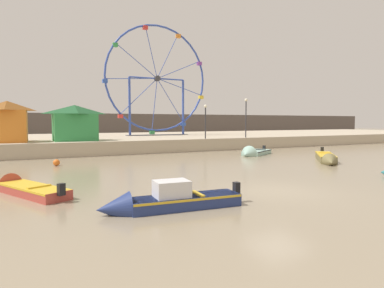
# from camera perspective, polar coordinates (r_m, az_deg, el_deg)

# --- Properties ---
(ground_plane) EXTENTS (240.00, 240.00, 0.00)m
(ground_plane) POSITION_cam_1_polar(r_m,az_deg,el_deg) (14.73, 14.37, -7.83)
(ground_plane) COLOR gray
(quay_promenade) EXTENTS (110.00, 22.13, 1.23)m
(quay_promenade) POSITION_cam_1_polar(r_m,az_deg,el_deg) (40.80, -13.25, 0.50)
(quay_promenade) COLOR #B7A88E
(quay_promenade) RESTS_ON ground_plane
(distant_town_skyline) EXTENTS (140.00, 3.00, 4.40)m
(distant_town_skyline) POSITION_cam_1_polar(r_m,az_deg,el_deg) (62.12, -18.00, 3.01)
(distant_town_skyline) COLOR #564C47
(distant_town_skyline) RESTS_ON ground_plane
(motorboat_seafoam) EXTENTS (4.51, 3.46, 1.42)m
(motorboat_seafoam) POSITION_cam_1_polar(r_m,az_deg,el_deg) (29.42, 10.42, -1.55)
(motorboat_seafoam) COLOR #93BCAD
(motorboat_seafoam) RESTS_ON ground_plane
(motorboat_olive_wood) EXTENTS (4.83, 5.11, 1.10)m
(motorboat_olive_wood) POSITION_cam_1_polar(r_m,az_deg,el_deg) (26.16, 22.23, -2.28)
(motorboat_olive_wood) COLOR olive
(motorboat_olive_wood) RESTS_ON ground_plane
(motorboat_navy_blue) EXTENTS (5.12, 1.44, 1.28)m
(motorboat_navy_blue) POSITION_cam_1_polar(r_m,az_deg,el_deg) (11.28, -4.97, -9.79)
(motorboat_navy_blue) COLOR navy
(motorboat_navy_blue) RESTS_ON ground_plane
(motorboat_faded_red) EXTENTS (3.13, 4.88, 1.04)m
(motorboat_faded_red) POSITION_cam_1_polar(r_m,az_deg,el_deg) (15.61, -27.21, -6.69)
(motorboat_faded_red) COLOR #B24238
(motorboat_faded_red) RESTS_ON ground_plane
(ferris_wheel_blue_frame) EXTENTS (13.40, 1.20, 13.74)m
(ferris_wheel_blue_frame) POSITION_cam_1_polar(r_m,az_deg,el_deg) (42.38, -6.02, 10.88)
(ferris_wheel_blue_frame) COLOR #334CA8
(ferris_wheel_blue_frame) RESTS_ON quay_promenade
(carnival_booth_green_kiosk) EXTENTS (4.07, 2.92, 3.21)m
(carnival_booth_green_kiosk) POSITION_cam_1_polar(r_m,az_deg,el_deg) (31.59, -19.54, 3.56)
(carnival_booth_green_kiosk) COLOR #33934C
(carnival_booth_green_kiosk) RESTS_ON quay_promenade
(carnival_booth_orange_canopy) EXTENTS (3.33, 3.73, 3.45)m
(carnival_booth_orange_canopy) POSITION_cam_1_polar(r_m,az_deg,el_deg) (31.71, -29.21, 3.52)
(carnival_booth_orange_canopy) COLOR orange
(carnival_booth_orange_canopy) RESTS_ON quay_promenade
(promenade_lamp_near) EXTENTS (0.32, 0.32, 4.21)m
(promenade_lamp_near) POSITION_cam_1_polar(r_m,az_deg,el_deg) (36.23, 9.29, 5.42)
(promenade_lamp_near) COLOR #2D2D33
(promenade_lamp_near) RESTS_ON quay_promenade
(promenade_lamp_far) EXTENTS (0.32, 0.32, 3.43)m
(promenade_lamp_far) POSITION_cam_1_polar(r_m,az_deg,el_deg) (33.31, 2.33, 4.85)
(promenade_lamp_far) COLOR #2D2D33
(promenade_lamp_far) RESTS_ON quay_promenade
(mooring_buoy_orange) EXTENTS (0.44, 0.44, 0.44)m
(mooring_buoy_orange) POSITION_cam_1_polar(r_m,az_deg,el_deg) (23.91, -22.33, -2.98)
(mooring_buoy_orange) COLOR orange
(mooring_buoy_orange) RESTS_ON ground_plane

